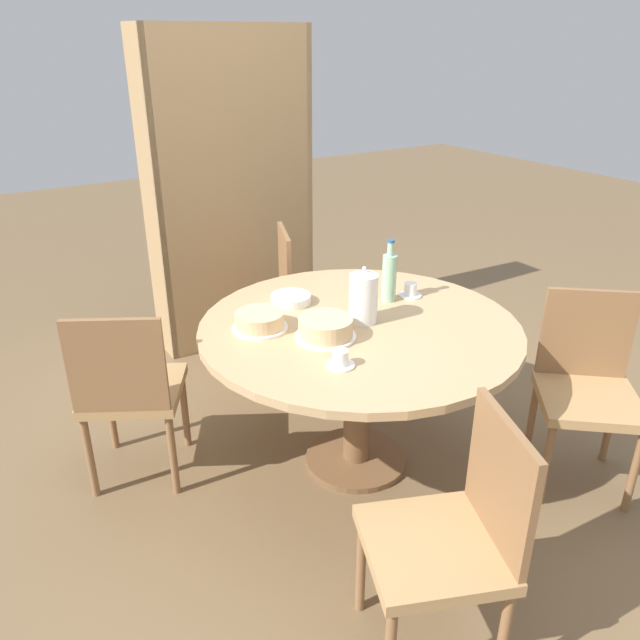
{
  "coord_description": "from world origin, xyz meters",
  "views": [
    {
      "loc": [
        -1.47,
        -1.99,
        1.89
      ],
      "look_at": [
        0.0,
        0.32,
        0.63
      ],
      "focal_mm": 35.0,
      "sensor_mm": 36.0,
      "label": 1
    }
  ],
  "objects_px": {
    "bookshelf": "(233,196)",
    "cup_b": "(340,360)",
    "chair_c": "(130,389)",
    "cake_second": "(260,321)",
    "cup_a": "(410,291)",
    "cake_main": "(325,328)",
    "chair_d": "(452,535)",
    "chair_a": "(587,385)",
    "water_bottle": "(389,276)",
    "coffee_pot": "(363,297)",
    "chair_b": "(308,294)"
  },
  "relations": [
    {
      "from": "chair_c",
      "to": "cake_main",
      "type": "relative_size",
      "value": 3.39
    },
    {
      "from": "chair_a",
      "to": "chair_b",
      "type": "bearing_deg",
      "value": 147.63
    },
    {
      "from": "bookshelf",
      "to": "cake_main",
      "type": "relative_size",
      "value": 7.59
    },
    {
      "from": "chair_d",
      "to": "bookshelf",
      "type": "relative_size",
      "value": 0.45
    },
    {
      "from": "chair_b",
      "to": "bookshelf",
      "type": "height_order",
      "value": "bookshelf"
    },
    {
      "from": "bookshelf",
      "to": "cup_b",
      "type": "relative_size",
      "value": 17.54
    },
    {
      "from": "chair_d",
      "to": "cake_main",
      "type": "bearing_deg",
      "value": -165.61
    },
    {
      "from": "chair_a",
      "to": "coffee_pot",
      "type": "height_order",
      "value": "coffee_pot"
    },
    {
      "from": "bookshelf",
      "to": "coffee_pot",
      "type": "height_order",
      "value": "bookshelf"
    },
    {
      "from": "chair_a",
      "to": "chair_d",
      "type": "height_order",
      "value": "same"
    },
    {
      "from": "chair_b",
      "to": "coffee_pot",
      "type": "relative_size",
      "value": 3.39
    },
    {
      "from": "bookshelf",
      "to": "cake_second",
      "type": "relative_size",
      "value": 8.14
    },
    {
      "from": "cake_second",
      "to": "coffee_pot",
      "type": "bearing_deg",
      "value": -22.81
    },
    {
      "from": "chair_a",
      "to": "cake_second",
      "type": "height_order",
      "value": "chair_a"
    },
    {
      "from": "chair_a",
      "to": "cake_main",
      "type": "height_order",
      "value": "chair_a"
    },
    {
      "from": "chair_a",
      "to": "coffee_pot",
      "type": "relative_size",
      "value": 3.39
    },
    {
      "from": "chair_a",
      "to": "cup_b",
      "type": "height_order",
      "value": "chair_a"
    },
    {
      "from": "chair_b",
      "to": "chair_d",
      "type": "distance_m",
      "value": 2.03
    },
    {
      "from": "water_bottle",
      "to": "cup_b",
      "type": "relative_size",
      "value": 2.69
    },
    {
      "from": "bookshelf",
      "to": "cake_second",
      "type": "distance_m",
      "value": 1.51
    },
    {
      "from": "chair_c",
      "to": "cup_b",
      "type": "xyz_separation_m",
      "value": [
        0.63,
        -0.71,
        0.29
      ]
    },
    {
      "from": "water_bottle",
      "to": "cup_a",
      "type": "relative_size",
      "value": 2.69
    },
    {
      "from": "chair_b",
      "to": "cake_second",
      "type": "xyz_separation_m",
      "value": [
        -0.71,
        -0.77,
        0.3
      ]
    },
    {
      "from": "chair_d",
      "to": "cup_a",
      "type": "xyz_separation_m",
      "value": [
        0.72,
        1.09,
        0.29
      ]
    },
    {
      "from": "cake_second",
      "to": "water_bottle",
      "type": "bearing_deg",
      "value": -3.9
    },
    {
      "from": "bookshelf",
      "to": "cup_b",
      "type": "distance_m",
      "value": 1.92
    },
    {
      "from": "cup_b",
      "to": "chair_c",
      "type": "bearing_deg",
      "value": 131.27
    },
    {
      "from": "bookshelf",
      "to": "cup_a",
      "type": "height_order",
      "value": "bookshelf"
    },
    {
      "from": "water_bottle",
      "to": "cake_second",
      "type": "relative_size",
      "value": 1.25
    },
    {
      "from": "chair_c",
      "to": "chair_d",
      "type": "bearing_deg",
      "value": 142.06
    },
    {
      "from": "chair_a",
      "to": "chair_c",
      "type": "bearing_deg",
      "value": -171.16
    },
    {
      "from": "chair_d",
      "to": "cup_a",
      "type": "distance_m",
      "value": 1.34
    },
    {
      "from": "chair_b",
      "to": "water_bottle",
      "type": "bearing_deg",
      "value": -161.42
    },
    {
      "from": "chair_c",
      "to": "water_bottle",
      "type": "relative_size",
      "value": 2.92
    },
    {
      "from": "chair_a",
      "to": "cake_main",
      "type": "relative_size",
      "value": 3.39
    },
    {
      "from": "cup_a",
      "to": "cake_second",
      "type": "bearing_deg",
      "value": 175.39
    },
    {
      "from": "chair_a",
      "to": "cake_main",
      "type": "bearing_deg",
      "value": -169.44
    },
    {
      "from": "bookshelf",
      "to": "coffee_pot",
      "type": "bearing_deg",
      "value": 85.27
    },
    {
      "from": "chair_d",
      "to": "water_bottle",
      "type": "bearing_deg",
      "value": 173.82
    },
    {
      "from": "cake_second",
      "to": "cup_a",
      "type": "height_order",
      "value": "cake_second"
    },
    {
      "from": "cake_main",
      "to": "chair_a",
      "type": "bearing_deg",
      "value": -29.79
    },
    {
      "from": "coffee_pot",
      "to": "cake_second",
      "type": "distance_m",
      "value": 0.46
    },
    {
      "from": "chair_d",
      "to": "water_bottle",
      "type": "distance_m",
      "value": 1.32
    },
    {
      "from": "chair_c",
      "to": "chair_d",
      "type": "height_order",
      "value": "same"
    },
    {
      "from": "chair_d",
      "to": "chair_b",
      "type": "bearing_deg",
      "value": -176.34
    },
    {
      "from": "cup_b",
      "to": "chair_d",
      "type": "bearing_deg",
      "value": -93.71
    },
    {
      "from": "cake_second",
      "to": "cup_a",
      "type": "xyz_separation_m",
      "value": [
        0.78,
        -0.06,
        -0.01
      ]
    },
    {
      "from": "chair_b",
      "to": "water_bottle",
      "type": "height_order",
      "value": "water_bottle"
    },
    {
      "from": "chair_b",
      "to": "cake_second",
      "type": "height_order",
      "value": "chair_b"
    },
    {
      "from": "chair_d",
      "to": "coffee_pot",
      "type": "xyz_separation_m",
      "value": [
        0.36,
        0.98,
        0.38
      ]
    }
  ]
}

